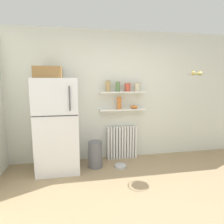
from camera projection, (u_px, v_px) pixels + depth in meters
name	position (u px, v px, depth m)	size (l,w,h in m)	color
ground_plane	(142.00, 196.00, 2.85)	(7.04, 7.04, 0.00)	#9E8460
back_wall	(119.00, 96.00, 4.14)	(7.04, 0.10, 2.60)	silver
refrigerator	(57.00, 123.00, 3.58)	(0.74, 0.75, 1.86)	silver
radiator	(122.00, 142.00, 4.18)	(0.62, 0.12, 0.69)	white
wall_shelf_lower	(123.00, 109.00, 4.03)	(0.94, 0.22, 0.03)	white
wall_shelf_upper	(123.00, 92.00, 3.98)	(0.94, 0.22, 0.03)	white
storage_jar_0	(108.00, 86.00, 3.90)	(0.09, 0.09, 0.23)	tan
storage_jar_1	(118.00, 86.00, 3.94)	(0.09, 0.09, 0.21)	#5B7F4C
storage_jar_2	(128.00, 87.00, 3.98)	(0.12, 0.12, 0.18)	#C64C38
storage_jar_3	(137.00, 87.00, 4.01)	(0.10, 0.10, 0.18)	beige
vase	(119.00, 103.00, 4.00)	(0.09, 0.09, 0.24)	#CC7033
shelf_bowl	(134.00, 107.00, 4.07)	(0.15, 0.15, 0.07)	orange
trash_bin	(95.00, 154.00, 3.76)	(0.26, 0.26, 0.50)	slate
pet_food_bowl	(121.00, 166.00, 3.77)	(0.21, 0.21, 0.05)	#B7B7BC
hanging_fruit_basket	(196.00, 74.00, 3.68)	(0.33, 0.33, 0.09)	#B2B2B7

